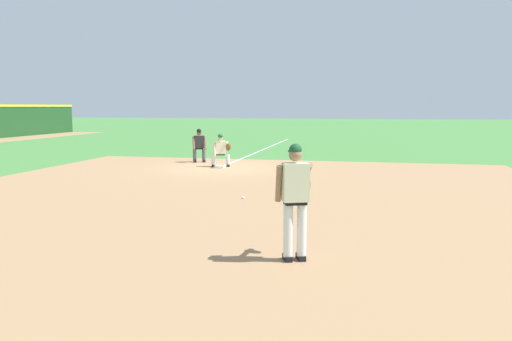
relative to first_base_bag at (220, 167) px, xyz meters
name	(u,v)px	position (x,y,z in m)	size (l,w,h in m)	color
ground_plane	(220,168)	(0.00, 0.00, -0.04)	(160.00, 160.00, 0.00)	#47843D
infield_dirt_patch	(241,194)	(-5.64, -2.28, -0.04)	(18.00, 18.00, 0.01)	#A87F56
foul_line_stripe	(264,149)	(8.84, 0.00, -0.04)	(17.68, 0.10, 0.00)	white
first_base_bag	(220,167)	(0.00, 0.00, 0.00)	(0.38, 0.38, 0.09)	white
baseball	(243,198)	(-6.30, -2.49, -0.01)	(0.07, 0.07, 0.07)	white
pitcher	(296,195)	(-11.23, -4.56, 1.01)	(0.82, 0.60, 1.86)	black
first_baseman	(221,149)	(0.33, 0.05, 0.69)	(0.85, 0.96, 1.34)	black
umpire	(199,144)	(1.75, 1.46, 0.75)	(0.60, 0.67, 1.46)	black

